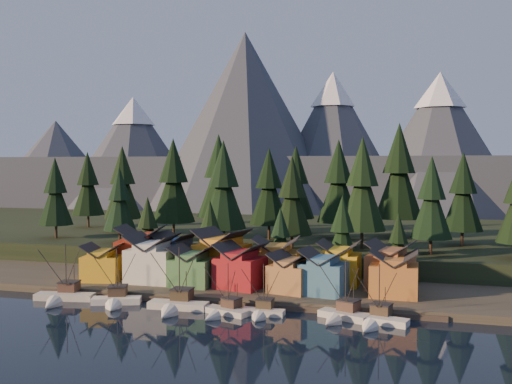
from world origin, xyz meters
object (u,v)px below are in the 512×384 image
(boat_6, at_px, (376,313))
(house_front_1, at_px, (153,257))
(boat_2, at_px, (176,298))
(house_back_1, at_px, (175,253))
(boat_1, at_px, (116,293))
(boat_5, at_px, (341,307))
(house_front_0, at_px, (103,261))
(boat_0, at_px, (62,290))
(boat_4, at_px, (262,305))
(house_back_0, at_px, (141,249))
(boat_3, at_px, (223,305))

(boat_6, height_order, house_front_1, house_front_1)
(boat_2, xyz_separation_m, house_back_1, (-10.20, 23.29, 4.20))
(boat_1, height_order, boat_5, boat_1)
(boat_1, bearing_deg, house_front_0, 108.63)
(boat_0, xyz_separation_m, house_back_1, (13.97, 22.85, 4.38))
(boat_4, xyz_separation_m, boat_6, (19.62, -0.11, 0.02))
(house_front_1, bearing_deg, boat_4, -29.36)
(house_front_0, distance_m, house_back_1, 15.99)
(boat_2, height_order, boat_6, boat_2)
(boat_5, height_order, house_back_0, house_back_0)
(boat_4, bearing_deg, house_back_1, 138.88)
(house_back_1, bearing_deg, house_front_0, -136.59)
(boat_1, xyz_separation_m, boat_5, (42.58, 0.92, -0.05))
(boat_4, bearing_deg, boat_0, 179.78)
(boat_6, bearing_deg, boat_2, -165.05)
(boat_2, relative_size, boat_4, 1.27)
(boat_4, height_order, boat_6, boat_6)
(boat_2, height_order, house_back_1, boat_2)
(boat_0, height_order, boat_4, boat_0)
(house_front_1, bearing_deg, boat_1, -93.28)
(boat_5, relative_size, house_front_0, 1.27)
(boat_1, distance_m, house_back_1, 23.06)
(boat_3, relative_size, boat_4, 1.01)
(boat_6, relative_size, house_back_0, 0.96)
(boat_2, xyz_separation_m, house_back_0, (-18.08, 22.20, 4.95))
(boat_3, height_order, boat_6, boat_6)
(boat_4, bearing_deg, boat_6, -0.45)
(boat_2, bearing_deg, boat_1, 174.18)
(boat_4, bearing_deg, house_front_1, 151.51)
(boat_0, height_order, boat_3, boat_0)
(boat_1, xyz_separation_m, house_back_0, (-5.41, 21.44, 4.99))
(boat_2, xyz_separation_m, boat_6, (35.80, 0.28, -0.36))
(house_front_1, height_order, house_back_1, house_front_1)
(house_back_1, bearing_deg, boat_6, -19.14)
(boat_2, height_order, house_back_0, house_back_0)
(boat_2, height_order, boat_3, boat_2)
(boat_0, height_order, house_back_1, house_back_1)
(boat_0, relative_size, boat_2, 1.02)
(boat_0, bearing_deg, house_back_0, 64.64)
(boat_0, bearing_deg, boat_6, -9.87)
(house_front_1, bearing_deg, boat_6, -18.79)
(boat_3, bearing_deg, house_front_1, 161.07)
(boat_1, distance_m, house_back_0, 22.66)
(house_front_1, bearing_deg, boat_2, -53.33)
(boat_6, xyz_separation_m, house_front_1, (-47.87, 15.35, 4.87))
(boat_5, bearing_deg, boat_6, 8.28)
(boat_4, distance_m, house_front_1, 32.46)
(house_front_0, xyz_separation_m, house_back_1, (12.92, 9.37, 0.93))
(house_front_1, relative_size, house_back_1, 1.05)
(boat_2, distance_m, boat_5, 29.97)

